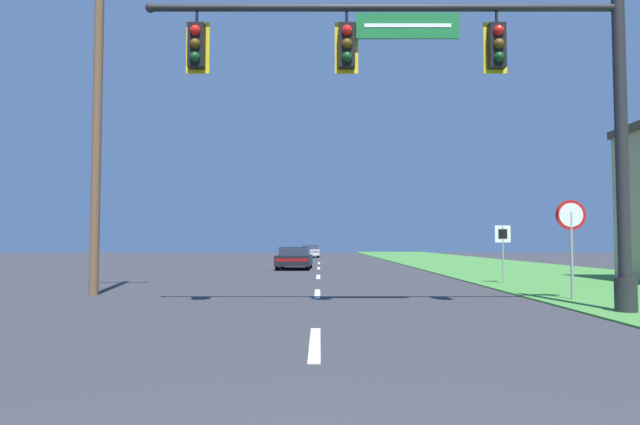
{
  "coord_description": "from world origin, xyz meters",
  "views": [
    {
      "loc": [
        0.07,
        -2.36,
        1.47
      ],
      "look_at": [
        0.0,
        32.45,
        3.3
      ],
      "focal_mm": 32.0,
      "sensor_mm": 36.0,
      "label": 1
    }
  ],
  "objects_px": {
    "car_ahead": "(296,258)",
    "route_sign_post": "(504,241)",
    "utility_pole_near": "(98,122)",
    "far_car": "(311,251)",
    "stop_sign": "(572,227)",
    "signal_mast": "(485,94)"
  },
  "relations": [
    {
      "from": "car_ahead",
      "to": "far_car",
      "type": "distance_m",
      "value": 25.0
    },
    {
      "from": "signal_mast",
      "to": "far_car",
      "type": "xyz_separation_m",
      "value": [
        -4.42,
        44.64,
        -3.98
      ]
    },
    {
      "from": "far_car",
      "to": "route_sign_post",
      "type": "distance_m",
      "value": 37.11
    },
    {
      "from": "stop_sign",
      "to": "utility_pole_near",
      "type": "bearing_deg",
      "value": 172.82
    },
    {
      "from": "car_ahead",
      "to": "route_sign_post",
      "type": "relative_size",
      "value": 2.1
    },
    {
      "from": "utility_pole_near",
      "to": "stop_sign",
      "type": "bearing_deg",
      "value": -7.18
    },
    {
      "from": "signal_mast",
      "to": "route_sign_post",
      "type": "height_order",
      "value": "signal_mast"
    },
    {
      "from": "far_car",
      "to": "stop_sign",
      "type": "height_order",
      "value": "stop_sign"
    },
    {
      "from": "utility_pole_near",
      "to": "car_ahead",
      "type": "bearing_deg",
      "value": 72.34
    },
    {
      "from": "signal_mast",
      "to": "route_sign_post",
      "type": "relative_size",
      "value": 5.05
    },
    {
      "from": "far_car",
      "to": "route_sign_post",
      "type": "bearing_deg",
      "value": -78.46
    },
    {
      "from": "car_ahead",
      "to": "utility_pole_near",
      "type": "distance_m",
      "value": 16.81
    },
    {
      "from": "route_sign_post",
      "to": "utility_pole_near",
      "type": "bearing_deg",
      "value": -162.13
    },
    {
      "from": "car_ahead",
      "to": "far_car",
      "type": "xyz_separation_m",
      "value": [
        0.44,
        24.99,
        0.0
      ]
    },
    {
      "from": "stop_sign",
      "to": "route_sign_post",
      "type": "relative_size",
      "value": 1.23
    },
    {
      "from": "far_car",
      "to": "route_sign_post",
      "type": "xyz_separation_m",
      "value": [
        7.42,
        -36.35,
        0.92
      ]
    },
    {
      "from": "far_car",
      "to": "stop_sign",
      "type": "relative_size",
      "value": 1.79
    },
    {
      "from": "car_ahead",
      "to": "utility_pole_near",
      "type": "xyz_separation_m",
      "value": [
        -4.93,
        -15.48,
        4.3
      ]
    },
    {
      "from": "stop_sign",
      "to": "utility_pole_near",
      "type": "xyz_separation_m",
      "value": [
        -12.69,
        1.6,
        3.04
      ]
    },
    {
      "from": "stop_sign",
      "to": "utility_pole_near",
      "type": "relative_size",
      "value": 0.26
    },
    {
      "from": "signal_mast",
      "to": "stop_sign",
      "type": "height_order",
      "value": "signal_mast"
    },
    {
      "from": "car_ahead",
      "to": "utility_pole_near",
      "type": "bearing_deg",
      "value": -107.66
    }
  ]
}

